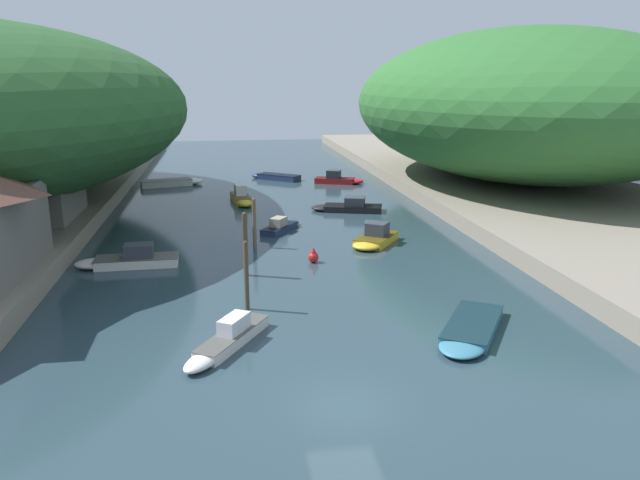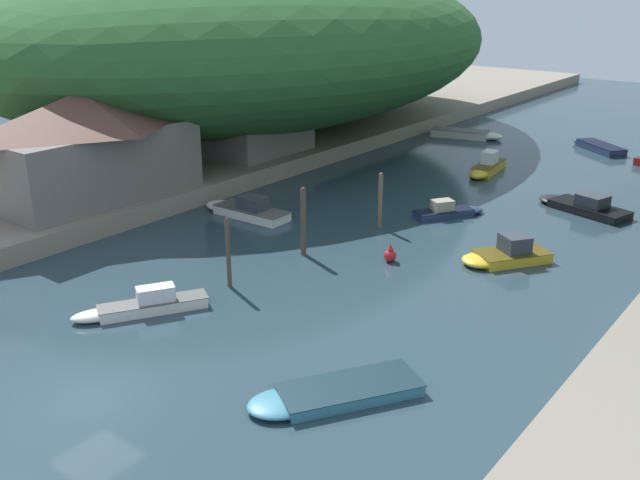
# 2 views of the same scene
# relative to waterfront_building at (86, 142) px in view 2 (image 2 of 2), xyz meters

# --- Properties ---
(water_surface) EXTENTS (130.00, 130.00, 0.00)m
(water_surface) POSITION_rel_waterfront_building_xyz_m (17.78, 17.02, -4.51)
(water_surface) COLOR #283D47
(water_surface) RESTS_ON ground
(left_bank) EXTENTS (22.00, 120.00, 1.19)m
(left_bank) POSITION_rel_waterfront_building_xyz_m (-6.63, 17.02, -3.92)
(left_bank) COLOR gray
(left_bank) RESTS_ON ground
(hillside_left) EXTENTS (37.58, 52.61, 14.53)m
(hillside_left) POSITION_rel_waterfront_building_xyz_m (-7.73, 22.88, 3.94)
(hillside_left) COLOR #285628
(hillside_left) RESTS_ON left_bank
(waterfront_building) EXTENTS (7.72, 13.13, 6.42)m
(waterfront_building) POSITION_rel_waterfront_building_xyz_m (0.00, 0.00, 0.00)
(waterfront_building) COLOR slate
(waterfront_building) RESTS_ON left_bank
(boathouse_shed) EXTENTS (7.18, 8.38, 3.97)m
(boathouse_shed) POSITION_rel_waterfront_building_xyz_m (-0.23, 14.80, -1.27)
(boathouse_shed) COLOR slate
(boathouse_shed) RESTS_ON left_bank
(boat_moored_right) EXTENTS (4.26, 4.96, 1.42)m
(boat_moored_right) POSITION_rel_waterfront_building_xyz_m (23.93, 8.07, -4.09)
(boat_moored_right) COLOR gold
(boat_moored_right) RESTS_ON water_surface
(boat_open_rowboat) EXTENTS (3.98, 5.65, 1.17)m
(boat_open_rowboat) POSITION_rel_waterfront_building_xyz_m (13.73, -7.43, -4.16)
(boat_open_rowboat) COLOR silver
(boat_open_rowboat) RESTS_ON water_surface
(boat_cabin_cruiser) EXTENTS (5.79, 5.03, 0.62)m
(boat_cabin_cruiser) POSITION_rel_waterfront_building_xyz_m (19.37, 37.07, -4.21)
(boat_cabin_cruiser) COLOR navy
(boat_cabin_cruiser) RESTS_ON water_surface
(boat_far_upstream) EXTENTS (6.73, 3.46, 0.68)m
(boat_far_upstream) POSITION_rel_waterfront_building_xyz_m (8.64, 34.61, -4.18)
(boat_far_upstream) COLOR silver
(boat_far_upstream) RESTS_ON water_surface
(boat_navy_launch) EXTENTS (6.16, 1.96, 1.35)m
(boat_navy_launch) POSITION_rel_waterfront_building_xyz_m (7.90, 5.42, -4.11)
(boat_navy_launch) COLOR silver
(boat_navy_launch) RESTS_ON water_surface
(boat_near_quay) EXTENTS (2.02, 5.46, 1.60)m
(boat_near_quay) POSITION_rel_waterfront_building_xyz_m (15.42, 23.91, -4.03)
(boat_near_quay) COLOR gold
(boat_near_quay) RESTS_ON water_surface
(boat_white_cruiser) EXTENTS (6.39, 3.67, 1.23)m
(boat_white_cruiser) POSITION_rel_waterfront_building_xyz_m (24.20, 19.20, -4.15)
(boat_white_cruiser) COLOR black
(boat_white_cruiser) RESTS_ON water_surface
(boat_far_right_bank) EXTENTS (5.04, 6.38, 0.44)m
(boat_far_right_bank) POSITION_rel_waterfront_building_xyz_m (24.44, -7.78, -4.30)
(boat_far_right_bank) COLOR teal
(boat_far_right_bank) RESTS_ON water_surface
(boat_yellow_tender) EXTENTS (3.53, 4.56, 1.08)m
(boat_yellow_tender) POSITION_rel_waterfront_building_xyz_m (18.05, 13.15, -4.19)
(boat_yellow_tender) COLOR navy
(boat_yellow_tender) RESTS_ON water_surface
(mooring_post_second) EXTENTS (0.22, 0.22, 3.51)m
(mooring_post_second) POSITION_rel_waterfront_building_xyz_m (14.81, -2.95, -2.75)
(mooring_post_second) COLOR #4C3D2D
(mooring_post_second) RESTS_ON water_surface
(mooring_post_middle) EXTENTS (0.30, 0.30, 3.75)m
(mooring_post_middle) POSITION_rel_waterfront_building_xyz_m (14.96, 2.51, -2.63)
(mooring_post_middle) COLOR #4C3D2D
(mooring_post_middle) RESTS_ON water_surface
(mooring_post_fourth) EXTENTS (0.27, 0.27, 3.37)m
(mooring_post_fourth) POSITION_rel_waterfront_building_xyz_m (15.80, 8.66, -2.82)
(mooring_post_fourth) COLOR brown
(mooring_post_fourth) RESTS_ON water_surface
(channel_buoy_near) EXTENTS (0.66, 0.66, 0.99)m
(channel_buoy_near) POSITION_rel_waterfront_building_xyz_m (19.19, 4.47, -4.13)
(channel_buoy_near) COLOR red
(channel_buoy_near) RESTS_ON water_surface
(person_on_quay) EXTENTS (0.24, 0.39, 1.69)m
(person_on_quay) POSITION_rel_waterfront_building_xyz_m (2.84, 5.71, -2.35)
(person_on_quay) COLOR #282D3D
(person_on_quay) RESTS_ON left_bank
(person_by_boathouse) EXTENTS (0.32, 0.43, 1.69)m
(person_by_boathouse) POSITION_rel_waterfront_building_xyz_m (2.14, 2.26, -2.35)
(person_by_boathouse) COLOR #282D3D
(person_by_boathouse) RESTS_ON left_bank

